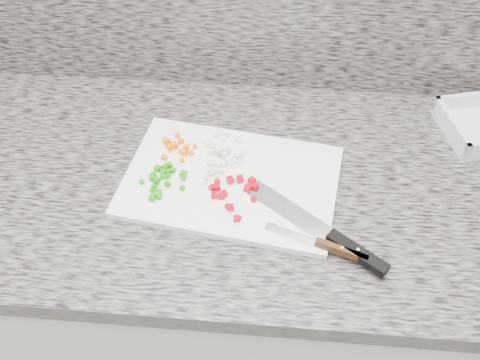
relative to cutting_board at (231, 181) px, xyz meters
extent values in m
cube|color=silver|center=(0.02, 0.02, -0.48)|extent=(3.92, 0.62, 0.86)
cube|color=#646058|center=(0.02, 0.02, -0.03)|extent=(3.96, 0.64, 0.04)
cube|color=white|center=(0.00, 0.00, 0.00)|extent=(0.45, 0.33, 0.01)
cube|color=#FF6905|center=(-0.13, 0.07, 0.02)|extent=(0.01, 0.01, 0.01)
cube|color=#FF6905|center=(-0.12, 0.07, 0.02)|extent=(0.01, 0.01, 0.01)
cube|color=#FF6905|center=(-0.12, 0.07, 0.02)|extent=(0.01, 0.01, 0.01)
cube|color=#FF6905|center=(-0.10, 0.06, 0.01)|extent=(0.01, 0.01, 0.01)
cube|color=#FF6905|center=(-0.14, 0.08, 0.02)|extent=(0.01, 0.01, 0.01)
cube|color=#FF6905|center=(-0.12, 0.07, 0.01)|extent=(0.01, 0.01, 0.01)
cube|color=#FF6905|center=(-0.10, 0.04, 0.01)|extent=(0.01, 0.01, 0.01)
cube|color=#FF6905|center=(-0.11, 0.09, 0.01)|extent=(0.01, 0.01, 0.01)
cube|color=#FF6905|center=(-0.15, 0.09, 0.01)|extent=(0.01, 0.01, 0.01)
cube|color=#FF6905|center=(-0.14, 0.04, 0.01)|extent=(0.01, 0.01, 0.01)
cube|color=#FF6905|center=(-0.10, 0.07, 0.01)|extent=(0.01, 0.01, 0.01)
cube|color=#FF6905|center=(-0.14, 0.08, 0.01)|extent=(0.01, 0.01, 0.01)
cube|color=#FF6905|center=(-0.12, 0.11, 0.01)|extent=(0.01, 0.01, 0.01)
cube|color=#FF6905|center=(-0.10, 0.08, 0.01)|extent=(0.01, 0.01, 0.01)
cube|color=#FF6905|center=(-0.14, 0.09, 0.01)|extent=(0.01, 0.01, 0.01)
cube|color=#FF6905|center=(-0.08, 0.08, 0.01)|extent=(0.01, 0.01, 0.01)
cube|color=#FF6905|center=(-0.11, 0.06, 0.01)|extent=(0.01, 0.01, 0.01)
cube|color=#FF6905|center=(-0.09, 0.06, 0.01)|extent=(0.01, 0.01, 0.01)
cube|color=#FF6905|center=(-0.10, 0.06, 0.01)|extent=(0.01, 0.01, 0.01)
cube|color=white|center=(-0.04, 0.12, 0.01)|extent=(0.01, 0.01, 0.01)
cube|color=white|center=(-0.05, 0.08, 0.01)|extent=(0.01, 0.01, 0.01)
cube|color=white|center=(-0.06, 0.10, 0.01)|extent=(0.01, 0.01, 0.01)
cube|color=white|center=(-0.05, 0.06, 0.01)|extent=(0.02, 0.02, 0.01)
cube|color=white|center=(-0.06, 0.09, 0.01)|extent=(0.01, 0.01, 0.01)
cube|color=white|center=(0.00, 0.04, 0.01)|extent=(0.01, 0.01, 0.01)
cube|color=white|center=(-0.06, 0.09, 0.01)|extent=(0.01, 0.01, 0.01)
cube|color=white|center=(0.00, 0.11, 0.01)|extent=(0.01, 0.01, 0.01)
cube|color=white|center=(-0.03, 0.06, 0.02)|extent=(0.02, 0.02, 0.01)
cube|color=white|center=(0.01, 0.06, 0.01)|extent=(0.02, 0.02, 0.01)
cube|color=white|center=(-0.02, 0.05, 0.02)|extent=(0.01, 0.01, 0.01)
cube|color=white|center=(-0.02, 0.12, 0.01)|extent=(0.01, 0.01, 0.01)
cube|color=white|center=(-0.02, 0.11, 0.01)|extent=(0.01, 0.01, 0.01)
cube|color=white|center=(-0.02, 0.07, 0.02)|extent=(0.02, 0.02, 0.01)
cube|color=white|center=(-0.05, 0.09, 0.01)|extent=(0.02, 0.02, 0.01)
cube|color=white|center=(-0.03, 0.07, 0.02)|extent=(0.01, 0.01, 0.01)
cube|color=white|center=(0.02, 0.04, 0.01)|extent=(0.01, 0.01, 0.01)
cube|color=white|center=(-0.04, 0.03, 0.01)|extent=(0.01, 0.01, 0.01)
cube|color=white|center=(-0.03, 0.03, 0.01)|extent=(0.02, 0.02, 0.01)
cube|color=white|center=(-0.04, 0.04, 0.01)|extent=(0.01, 0.01, 0.01)
cube|color=white|center=(-0.01, 0.04, 0.01)|extent=(0.02, 0.02, 0.01)
cube|color=white|center=(0.01, 0.06, 0.01)|extent=(0.01, 0.01, 0.01)
cube|color=white|center=(-0.02, 0.03, 0.01)|extent=(0.01, 0.01, 0.01)
cube|color=white|center=(0.01, 0.10, 0.01)|extent=(0.01, 0.01, 0.01)
cube|color=white|center=(-0.03, 0.03, 0.01)|extent=(0.01, 0.01, 0.01)
cube|color=white|center=(0.00, 0.04, 0.01)|extent=(0.01, 0.01, 0.01)
cube|color=white|center=(-0.01, 0.07, 0.01)|extent=(0.01, 0.01, 0.01)
cube|color=#20840C|center=(-0.12, -0.01, 0.01)|extent=(0.01, 0.01, 0.01)
cube|color=#20840C|center=(-0.14, -0.06, 0.01)|extent=(0.01, 0.01, 0.01)
cube|color=#20840C|center=(-0.15, 0.01, 0.01)|extent=(0.02, 0.02, 0.01)
cube|color=#20840C|center=(-0.13, -0.05, 0.01)|extent=(0.01, 0.01, 0.01)
cube|color=#20840C|center=(-0.13, -0.01, 0.01)|extent=(0.01, 0.01, 0.01)
cube|color=#20840C|center=(-0.09, 0.00, 0.01)|extent=(0.01, 0.01, 0.01)
cube|color=#20840C|center=(-0.15, -0.05, 0.01)|extent=(0.01, 0.01, 0.01)
cube|color=#20840C|center=(-0.13, 0.02, 0.01)|extent=(0.02, 0.02, 0.01)
cube|color=#20840C|center=(-0.15, -0.02, 0.01)|extent=(0.01, 0.01, 0.01)
cube|color=#20840C|center=(-0.12, 0.01, 0.01)|extent=(0.01, 0.01, 0.01)
cube|color=#20840C|center=(-0.13, 0.00, 0.01)|extent=(0.02, 0.02, 0.01)
cube|color=#20840C|center=(-0.15, -0.01, 0.01)|extent=(0.01, 0.01, 0.01)
cube|color=#20840C|center=(-0.13, 0.01, 0.01)|extent=(0.02, 0.02, 0.01)
cube|color=#20840C|center=(-0.14, -0.07, 0.01)|extent=(0.01, 0.01, 0.01)
cube|color=#20840C|center=(-0.13, 0.00, 0.01)|extent=(0.01, 0.01, 0.01)
cube|color=#20840C|center=(-0.14, -0.03, 0.02)|extent=(0.01, 0.01, 0.01)
cube|color=#20840C|center=(-0.12, -0.03, 0.01)|extent=(0.01, 0.01, 0.01)
cube|color=#20840C|center=(-0.13, -0.06, 0.01)|extent=(0.01, 0.01, 0.01)
cube|color=#20840C|center=(-0.09, -0.01, 0.01)|extent=(0.01, 0.01, 0.01)
cube|color=#20840C|center=(-0.09, -0.04, 0.01)|extent=(0.01, 0.01, 0.01)
cube|color=#20840C|center=(-0.17, -0.03, 0.01)|extent=(0.01, 0.01, 0.01)
cube|color=#20840C|center=(-0.15, 0.01, 0.01)|extent=(0.01, 0.01, 0.01)
cube|color=#20840C|center=(-0.14, -0.04, 0.01)|extent=(0.01, 0.01, 0.01)
cube|color=#B70214|center=(-0.03, -0.03, 0.01)|extent=(0.02, 0.02, 0.01)
cube|color=#B70214|center=(0.00, -0.08, 0.01)|extent=(0.01, 0.01, 0.01)
cube|color=#B70214|center=(0.00, -0.01, 0.01)|extent=(0.02, 0.02, 0.01)
cube|color=#B70214|center=(-0.01, -0.04, 0.01)|extent=(0.01, 0.01, 0.01)
cube|color=#B70214|center=(0.04, -0.02, 0.01)|extent=(0.01, 0.01, 0.01)
cube|color=#B70214|center=(-0.02, -0.02, 0.01)|extent=(0.01, 0.01, 0.01)
cube|color=#B70214|center=(-0.01, -0.05, 0.01)|extent=(0.02, 0.02, 0.01)
cube|color=#B70214|center=(0.04, -0.02, 0.01)|extent=(0.01, 0.01, 0.01)
cube|color=#B70214|center=(-0.01, -0.05, 0.01)|extent=(0.01, 0.01, 0.01)
cube|color=#B70214|center=(0.02, -0.10, 0.01)|extent=(0.01, 0.01, 0.01)
cube|color=#B70214|center=(0.02, -0.01, 0.01)|extent=(0.02, 0.02, 0.01)
cube|color=#B70214|center=(-0.03, -0.05, 0.01)|extent=(0.01, 0.01, 0.01)
cube|color=#B70214|center=(-0.02, -0.03, 0.01)|extent=(0.02, 0.02, 0.01)
cube|color=#B70214|center=(0.00, -0.07, 0.01)|extent=(0.01, 0.01, 0.01)
cube|color=#B70214|center=(0.03, -0.03, 0.01)|extent=(0.02, 0.02, 0.01)
cube|color=#B70214|center=(0.05, -0.05, 0.01)|extent=(0.01, 0.01, 0.01)
cube|color=#B70214|center=(0.04, -0.01, 0.01)|extent=(0.02, 0.02, 0.01)
cube|color=#B70214|center=(0.02, -0.10, 0.01)|extent=(0.01, 0.01, 0.01)
cube|color=#B70214|center=(0.04, -0.02, 0.01)|extent=(0.01, 0.01, 0.01)
cube|color=#B70214|center=(0.01, -0.08, 0.01)|extent=(0.01, 0.01, 0.01)
cube|color=#B70214|center=(0.04, -0.01, 0.01)|extent=(0.01, 0.01, 0.01)
cube|color=#B70214|center=(-0.02, -0.03, 0.01)|extent=(0.02, 0.02, 0.01)
cube|color=#B70214|center=(0.04, -0.01, 0.01)|extent=(0.01, 0.01, 0.01)
cube|color=#B70214|center=(0.05, -0.02, 0.01)|extent=(0.02, 0.02, 0.01)
cube|color=beige|center=(0.00, 0.00, 0.01)|extent=(0.01, 0.01, 0.01)
cube|color=beige|center=(-0.05, -0.02, 0.01)|extent=(0.01, 0.01, 0.00)
cube|color=beige|center=(-0.05, 0.00, 0.01)|extent=(0.01, 0.01, 0.01)
cube|color=beige|center=(-0.02, 0.02, 0.01)|extent=(0.01, 0.01, 0.01)
cube|color=beige|center=(-0.02, 0.01, 0.01)|extent=(0.01, 0.01, 0.01)
cube|color=beige|center=(-0.04, 0.01, 0.01)|extent=(0.01, 0.01, 0.01)
cube|color=beige|center=(-0.03, 0.00, 0.01)|extent=(0.01, 0.01, 0.01)
cube|color=beige|center=(-0.05, -0.01, 0.01)|extent=(0.01, 0.01, 0.01)
cube|color=beige|center=(-0.02, 0.01, 0.01)|extent=(0.01, 0.01, 0.01)
cube|color=beige|center=(-0.04, 0.02, 0.01)|extent=(0.01, 0.01, 0.01)
cube|color=beige|center=(-0.04, 0.00, 0.01)|extent=(0.01, 0.01, 0.01)
cube|color=beige|center=(-0.04, 0.01, 0.01)|extent=(0.01, 0.01, 0.01)
cube|color=silver|center=(0.11, -0.07, 0.01)|extent=(0.17, 0.14, 0.00)
cube|color=black|center=(0.23, -0.16, 0.01)|extent=(0.11, 0.09, 0.02)
cylinder|color=silver|center=(0.23, -0.16, 0.02)|extent=(0.01, 0.01, 0.00)
cube|color=silver|center=(0.12, -0.13, 0.01)|extent=(0.09, 0.05, 0.00)
cube|color=#432410|center=(0.21, -0.16, 0.01)|extent=(0.09, 0.04, 0.02)
cylinder|color=silver|center=(0.21, -0.16, 0.02)|extent=(0.01, 0.01, 0.00)
cube|color=silver|center=(0.45, 0.17, 0.02)|extent=(0.05, 0.16, 0.04)
camera|label=1|loc=(0.08, -0.70, 0.78)|focal=40.00mm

